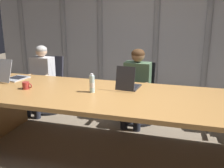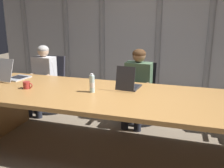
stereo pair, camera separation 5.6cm
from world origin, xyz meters
TOP-DOWN VIEW (x-y plane):
  - ground_plane at (0.00, 0.00)m, footprint 14.19×14.19m
  - conference_table at (0.00, 0.00)m, footprint 4.07×1.28m
  - curtain_backdrop at (0.00, 2.46)m, footprint 7.10×0.17m
  - laptop_left_end at (-1.72, 0.25)m, footprint 0.30×0.47m
  - laptop_left_mid at (-0.00, 0.28)m, footprint 0.28×0.40m
  - office_chair_left_end at (-1.66, 1.12)m, footprint 0.60×0.60m
  - office_chair_left_mid at (-0.01, 1.12)m, footprint 0.60×0.60m
  - person_left_end at (-1.71, 0.96)m, footprint 0.41×0.56m
  - person_left_mid at (-0.03, 0.96)m, footprint 0.43×0.56m
  - water_bottle_primary at (-0.40, 0.01)m, footprint 0.06×0.06m
  - coffee_mug_near at (-1.26, -0.09)m, footprint 0.13×0.09m

SIDE VIEW (x-z plane):
  - ground_plane at x=0.00m, z-range 0.00..0.00m
  - office_chair_left_mid at x=-0.01m, z-range -0.11..0.82m
  - office_chair_left_end at x=-1.66m, z-range -0.12..0.84m
  - conference_table at x=0.00m, z-range 0.23..0.99m
  - person_left_end at x=-1.71m, z-range 0.08..1.26m
  - person_left_mid at x=-0.03m, z-range 0.09..1.27m
  - coffee_mug_near at x=-1.26m, z-range 0.76..0.85m
  - laptop_left_mid at x=0.00m, z-range 0.66..0.98m
  - laptop_left_end at x=-1.72m, z-range 0.66..0.98m
  - water_bottle_primary at x=-0.40m, z-range 0.75..0.98m
  - curtain_backdrop at x=0.00m, z-range 0.00..3.18m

